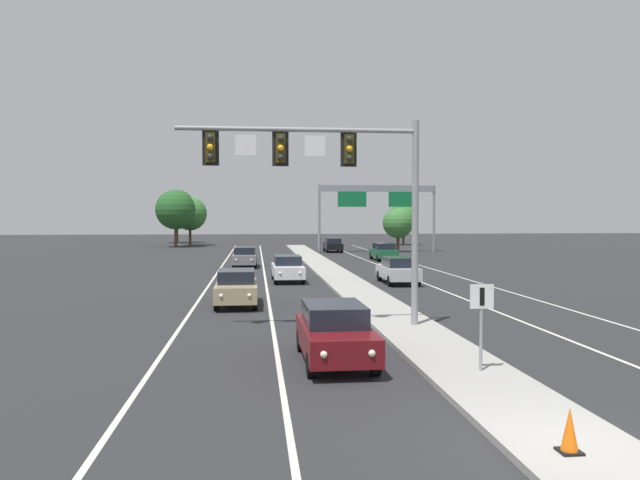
# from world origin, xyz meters

# --- Properties ---
(ground_plane) EXTENTS (260.00, 260.00, 0.00)m
(ground_plane) POSITION_xyz_m (0.00, 0.00, 0.00)
(ground_plane) COLOR #28282B
(median_island) EXTENTS (2.40, 110.00, 0.15)m
(median_island) POSITION_xyz_m (0.00, 18.00, 0.07)
(median_island) COLOR #9E9B93
(median_island) RESTS_ON ground
(lane_stripe_oncoming_center) EXTENTS (0.14, 100.00, 0.01)m
(lane_stripe_oncoming_center) POSITION_xyz_m (-4.70, 25.00, 0.00)
(lane_stripe_oncoming_center) COLOR silver
(lane_stripe_oncoming_center) RESTS_ON ground
(lane_stripe_receding_center) EXTENTS (0.14, 100.00, 0.01)m
(lane_stripe_receding_center) POSITION_xyz_m (4.70, 25.00, 0.00)
(lane_stripe_receding_center) COLOR silver
(lane_stripe_receding_center) RESTS_ON ground
(edge_stripe_left) EXTENTS (0.14, 100.00, 0.01)m
(edge_stripe_left) POSITION_xyz_m (-8.00, 25.00, 0.00)
(edge_stripe_left) COLOR silver
(edge_stripe_left) RESTS_ON ground
(edge_stripe_right) EXTENTS (0.14, 100.00, 0.01)m
(edge_stripe_right) POSITION_xyz_m (8.00, 25.00, 0.00)
(edge_stripe_right) COLOR silver
(edge_stripe_right) RESTS_ON ground
(overhead_signal_mast) EXTENTS (8.40, 0.44, 7.20)m
(overhead_signal_mast) POSITION_xyz_m (-2.69, 11.43, 5.53)
(overhead_signal_mast) COLOR gray
(overhead_signal_mast) RESTS_ON median_island
(median_sign_post) EXTENTS (0.60, 0.10, 2.20)m
(median_sign_post) POSITION_xyz_m (0.24, 4.86, 1.59)
(median_sign_post) COLOR gray
(median_sign_post) RESTS_ON median_island
(car_oncoming_darkred) EXTENTS (1.86, 4.49, 1.58)m
(car_oncoming_darkred) POSITION_xyz_m (-3.16, 6.78, 0.82)
(car_oncoming_darkred) COLOR #5B0F14
(car_oncoming_darkred) RESTS_ON ground
(car_oncoming_tan) EXTENTS (1.85, 4.48, 1.58)m
(car_oncoming_tan) POSITION_xyz_m (-6.16, 17.86, 0.82)
(car_oncoming_tan) COLOR tan
(car_oncoming_tan) RESTS_ON ground
(car_oncoming_white) EXTENTS (1.87, 4.49, 1.58)m
(car_oncoming_white) POSITION_xyz_m (-3.37, 27.74, 0.82)
(car_oncoming_white) COLOR silver
(car_oncoming_white) RESTS_ON ground
(car_oncoming_grey) EXTENTS (1.90, 4.50, 1.58)m
(car_oncoming_grey) POSITION_xyz_m (-6.14, 38.84, 0.82)
(car_oncoming_grey) COLOR slate
(car_oncoming_grey) RESTS_ON ground
(car_receding_silver) EXTENTS (1.83, 4.47, 1.58)m
(car_receding_silver) POSITION_xyz_m (3.08, 25.87, 0.82)
(car_receding_silver) COLOR #B7B7BC
(car_receding_silver) RESTS_ON ground
(car_receding_green) EXTENTS (1.88, 4.49, 1.58)m
(car_receding_green) POSITION_xyz_m (6.21, 44.92, 0.82)
(car_receding_green) COLOR #195633
(car_receding_green) RESTS_ON ground
(car_receding_black) EXTENTS (1.84, 4.48, 1.58)m
(car_receding_black) POSITION_xyz_m (3.31, 58.57, 0.82)
(car_receding_black) COLOR black
(car_receding_black) RESTS_ON ground
(traffic_cone_median_nose) EXTENTS (0.36, 0.36, 0.74)m
(traffic_cone_median_nose) POSITION_xyz_m (-0.27, -0.41, 0.51)
(traffic_cone_median_nose) COLOR black
(traffic_cone_median_nose) RESTS_ON median_island
(highway_sign_gantry) EXTENTS (13.28, 0.42, 7.50)m
(highway_sign_gantry) POSITION_xyz_m (8.20, 57.84, 6.16)
(highway_sign_gantry) COLOR gray
(highway_sign_gantry) RESTS_ON ground
(tree_far_left_a) EXTENTS (4.62, 4.62, 6.69)m
(tree_far_left_a) POSITION_xyz_m (-14.24, 76.07, 4.37)
(tree_far_left_a) COLOR #4C3823
(tree_far_left_a) RESTS_ON ground
(tree_far_right_c) EXTENTS (3.46, 3.46, 5.00)m
(tree_far_right_c) POSITION_xyz_m (10.59, 57.93, 3.26)
(tree_far_right_c) COLOR #4C3823
(tree_far_right_c) RESTS_ON ground
(tree_far_left_c) EXTENTS (5.16, 5.16, 7.46)m
(tree_far_left_c) POSITION_xyz_m (-15.62, 71.50, 4.87)
(tree_far_left_c) COLOR #4C3823
(tree_far_left_c) RESTS_ON ground
(tree_far_left_b) EXTENTS (5.54, 5.54, 8.01)m
(tree_far_left_b) POSITION_xyz_m (-17.06, 84.54, 5.23)
(tree_far_left_b) COLOR #4C3823
(tree_far_left_b) RESTS_ON ground
(tree_far_right_b) EXTENTS (4.04, 4.04, 5.85)m
(tree_far_right_b) POSITION_xyz_m (15.23, 74.36, 3.81)
(tree_far_right_b) COLOR #4C3823
(tree_far_right_b) RESTS_ON ground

